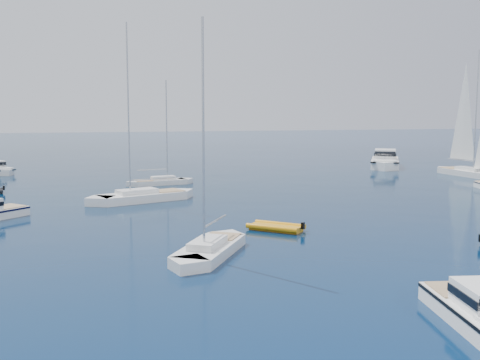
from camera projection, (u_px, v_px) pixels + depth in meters
The scene contains 7 objects.
ground at pixel (419, 270), 30.07m from camera, with size 400.00×400.00×0.00m, color #082553.
motor_cruiser_distant at pixel (385, 167), 84.08m from camera, with size 3.91×12.76×3.35m, color white, non-canonical shape.
sailboat_fore at pixel (210, 255), 33.08m from camera, with size 2.43×9.36×13.75m, color white, non-canonical shape.
sailboat_mid_l at pixel (142, 201), 52.78m from camera, with size 2.93×11.27×16.57m, color white, non-canonical shape.
sailboat_centre at pixel (161, 185), 64.56m from camera, with size 2.13×8.19×12.05m, color silver, non-canonical shape.
sailboat_sails_r at pixel (467, 176), 73.44m from camera, with size 2.88×11.09×16.30m, color silver, non-canonical shape.
tender_yellow at pixel (276, 230), 39.95m from camera, with size 2.16×4.00×0.95m, color orange, non-canonical shape.
Camera 1 is at (-16.54, -25.93, 8.29)m, focal length 43.05 mm.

